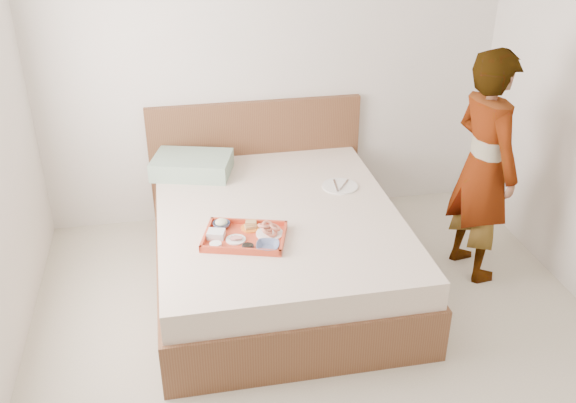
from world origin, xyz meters
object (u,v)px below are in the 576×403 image
(bed, at_px, (278,246))
(person, at_px, (484,167))
(tray, at_px, (245,236))
(dinner_plate, at_px, (340,186))

(bed, relative_size, person, 1.27)
(tray, xyz_separation_m, person, (1.61, 0.19, 0.23))
(tray, xyz_separation_m, dinner_plate, (0.75, 0.57, -0.02))
(dinner_plate, bearing_deg, person, -24.23)
(tray, height_order, dinner_plate, tray)
(bed, xyz_separation_m, person, (1.35, -0.12, 0.52))
(tray, relative_size, dinner_plate, 1.93)
(bed, height_order, dinner_plate, dinner_plate)
(bed, xyz_separation_m, tray, (-0.26, -0.31, 0.29))
(bed, distance_m, tray, 0.49)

